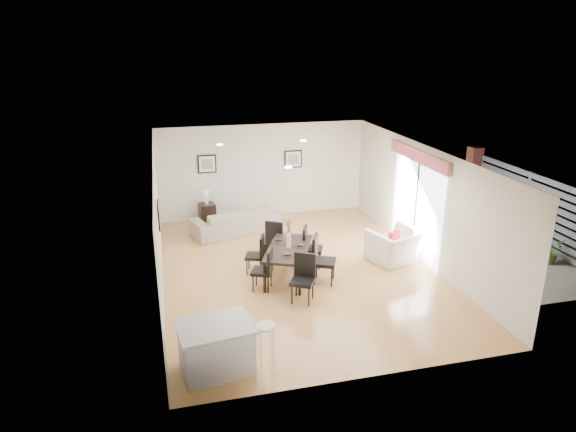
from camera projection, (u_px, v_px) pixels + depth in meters
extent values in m
plane|color=tan|center=(299.00, 270.00, 11.64)|extent=(8.00, 8.00, 0.00)
cube|color=beige|center=(263.00, 171.00, 14.86)|extent=(6.00, 0.04, 2.70)
cube|color=beige|center=(371.00, 300.00, 7.53)|extent=(6.00, 0.04, 2.70)
cube|color=beige|center=(158.00, 226.00, 10.51)|extent=(0.04, 8.00, 2.70)
cube|color=beige|center=(424.00, 204.00, 11.89)|extent=(0.04, 8.00, 2.70)
cube|color=white|center=(300.00, 153.00, 10.75)|extent=(6.00, 8.00, 0.02)
imported|color=gray|center=(236.00, 221.00, 13.80)|extent=(2.49, 1.50, 0.68)
imported|color=white|center=(396.00, 246.00, 12.02)|extent=(1.43, 1.33, 0.76)
imported|color=#385A26|center=(550.00, 250.00, 11.95)|extent=(0.64, 0.59, 0.61)
imported|color=#385A26|center=(487.00, 218.00, 13.96)|extent=(0.49, 0.49, 0.69)
cube|color=black|center=(289.00, 249.00, 11.10)|extent=(1.46, 1.89, 0.06)
cylinder|color=black|center=(265.00, 278.00, 10.54)|extent=(0.07, 0.07, 0.65)
cylinder|color=black|center=(279.00, 249.00, 12.01)|extent=(0.07, 0.07, 0.65)
cylinder|color=black|center=(300.00, 281.00, 10.42)|extent=(0.07, 0.07, 0.65)
cylinder|color=black|center=(310.00, 251.00, 11.89)|extent=(0.07, 0.07, 0.65)
cube|color=black|center=(262.00, 271.00, 10.64)|extent=(0.54, 0.54, 0.07)
cube|color=black|center=(270.00, 261.00, 10.53)|extent=(0.21, 0.40, 0.49)
cylinder|color=black|center=(256.00, 277.00, 10.89)|extent=(0.03, 0.03, 0.37)
cylinder|color=black|center=(271.00, 278.00, 10.84)|extent=(0.03, 0.03, 0.37)
cylinder|color=black|center=(253.00, 284.00, 10.59)|extent=(0.03, 0.03, 0.37)
cylinder|color=black|center=(268.00, 285.00, 10.54)|extent=(0.03, 0.03, 0.37)
cube|color=black|center=(255.00, 256.00, 11.42)|extent=(0.50, 0.50, 0.07)
cube|color=black|center=(262.00, 246.00, 11.33)|extent=(0.18, 0.39, 0.47)
cylinder|color=black|center=(249.00, 262.00, 11.65)|extent=(0.03, 0.03, 0.36)
cylinder|color=black|center=(262.00, 262.00, 11.63)|extent=(0.03, 0.03, 0.36)
cylinder|color=black|center=(247.00, 268.00, 11.36)|extent=(0.03, 0.03, 0.36)
cylinder|color=black|center=(261.00, 268.00, 11.34)|extent=(0.03, 0.03, 0.36)
cube|color=black|center=(324.00, 262.00, 10.93)|extent=(0.63, 0.63, 0.08)
cube|color=black|center=(315.00, 248.00, 10.87)|extent=(0.26, 0.45, 0.56)
cylinder|color=black|center=(332.00, 277.00, 10.81)|extent=(0.04, 0.04, 0.43)
cylinder|color=black|center=(314.00, 276.00, 10.88)|extent=(0.04, 0.04, 0.43)
cylinder|color=black|center=(333.00, 270.00, 11.16)|extent=(0.04, 0.04, 0.43)
cylinder|color=black|center=(317.00, 269.00, 11.22)|extent=(0.04, 0.04, 0.43)
cube|color=black|center=(313.00, 249.00, 11.73)|extent=(0.56, 0.56, 0.07)
cube|color=black|center=(305.00, 238.00, 11.66)|extent=(0.22, 0.41, 0.51)
cylinder|color=black|center=(319.00, 262.00, 11.62)|extent=(0.03, 0.03, 0.39)
cylinder|color=black|center=(305.00, 261.00, 11.67)|extent=(0.03, 0.03, 0.39)
cylinder|color=black|center=(321.00, 256.00, 11.93)|extent=(0.03, 0.03, 0.39)
cylinder|color=black|center=(306.00, 255.00, 11.98)|extent=(0.03, 0.03, 0.39)
cube|color=black|center=(303.00, 281.00, 10.14)|extent=(0.60, 0.60, 0.08)
cube|color=black|center=(305.00, 265.00, 10.23)|extent=(0.41, 0.27, 0.52)
cylinder|color=black|center=(292.00, 295.00, 10.11)|extent=(0.03, 0.03, 0.40)
cylinder|color=black|center=(296.00, 287.00, 10.42)|extent=(0.03, 0.03, 0.40)
cylinder|color=black|center=(309.00, 297.00, 10.02)|extent=(0.03, 0.03, 0.40)
cylinder|color=black|center=(313.00, 289.00, 10.33)|extent=(0.03, 0.03, 0.40)
cube|color=black|center=(277.00, 240.00, 12.21)|extent=(0.60, 0.60, 0.08)
cube|color=black|center=(274.00, 232.00, 11.95)|extent=(0.39, 0.28, 0.52)
cylinder|color=black|center=(286.00, 248.00, 12.39)|extent=(0.03, 0.03, 0.40)
cylinder|color=black|center=(281.00, 253.00, 12.09)|extent=(0.03, 0.03, 0.40)
cylinder|color=black|center=(273.00, 246.00, 12.49)|extent=(0.03, 0.03, 0.40)
cylinder|color=black|center=(268.00, 251.00, 12.19)|extent=(0.03, 0.03, 0.40)
cylinder|color=white|center=(289.00, 241.00, 11.04)|extent=(0.10, 0.10, 0.31)
cylinder|color=#312016|center=(300.00, 246.00, 11.15)|extent=(0.30, 0.30, 0.01)
cylinder|color=black|center=(300.00, 245.00, 11.14)|extent=(0.16, 0.16, 0.04)
cylinder|color=#312016|center=(278.00, 241.00, 11.44)|extent=(0.30, 0.30, 0.01)
cylinder|color=black|center=(278.00, 240.00, 11.43)|extent=(0.16, 0.16, 0.04)
cylinder|color=#312016|center=(287.00, 255.00, 10.68)|extent=(0.30, 0.30, 0.01)
cylinder|color=black|center=(287.00, 254.00, 10.67)|extent=(0.16, 0.16, 0.04)
cube|color=black|center=(280.00, 246.00, 12.54)|extent=(0.93, 0.58, 0.36)
cube|color=black|center=(207.00, 213.00, 14.53)|extent=(0.49, 0.49, 0.57)
cylinder|color=white|center=(207.00, 201.00, 14.41)|extent=(0.09, 0.09, 0.17)
cone|color=silver|center=(206.00, 194.00, 14.35)|extent=(0.20, 0.20, 0.22)
cube|color=maroon|center=(394.00, 239.00, 11.81)|extent=(0.36, 0.28, 0.35)
cube|color=silver|center=(216.00, 349.00, 8.04)|extent=(1.17, 0.94, 0.76)
cube|color=#B1B1B3|center=(215.00, 326.00, 7.91)|extent=(1.27, 1.04, 0.05)
cylinder|color=white|center=(266.00, 326.00, 8.13)|extent=(0.31, 0.31, 0.05)
cylinder|color=silver|center=(271.00, 340.00, 8.36)|extent=(0.02, 0.02, 0.66)
cylinder|color=silver|center=(259.00, 342.00, 8.32)|extent=(0.02, 0.02, 0.66)
cylinder|color=silver|center=(261.00, 349.00, 8.12)|extent=(0.02, 0.02, 0.66)
cylinder|color=silver|center=(274.00, 347.00, 8.17)|extent=(0.02, 0.02, 0.66)
cube|color=black|center=(207.00, 164.00, 14.36)|extent=(0.52, 0.03, 0.52)
cube|color=white|center=(207.00, 164.00, 14.36)|extent=(0.44, 0.04, 0.44)
cube|color=#555550|center=(207.00, 164.00, 14.36)|extent=(0.30, 0.04, 0.30)
cube|color=black|center=(293.00, 159.00, 14.94)|extent=(0.52, 0.03, 0.52)
cube|color=white|center=(293.00, 159.00, 14.94)|extent=(0.44, 0.04, 0.44)
cube|color=#555550|center=(293.00, 159.00, 14.94)|extent=(0.30, 0.04, 0.30)
cube|color=black|center=(159.00, 215.00, 10.23)|extent=(0.03, 0.52, 0.52)
cube|color=white|center=(159.00, 215.00, 10.23)|extent=(0.04, 0.44, 0.44)
cube|color=#555550|center=(159.00, 215.00, 10.23)|extent=(0.04, 0.30, 0.30)
cube|color=white|center=(416.00, 209.00, 12.23)|extent=(0.02, 2.40, 2.25)
cube|color=black|center=(415.00, 209.00, 12.23)|extent=(0.03, 0.05, 2.25)
cube|color=black|center=(420.00, 162.00, 11.85)|extent=(0.03, 2.50, 0.05)
cube|color=maroon|center=(419.00, 156.00, 11.79)|extent=(0.10, 2.70, 0.28)
plane|color=gray|center=(485.00, 245.00, 13.07)|extent=(6.00, 6.00, 0.00)
cube|color=#323235|center=(531.00, 208.00, 13.05)|extent=(0.08, 5.50, 1.80)
cube|color=maroon|center=(472.00, 180.00, 15.18)|extent=(0.35, 0.35, 2.00)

